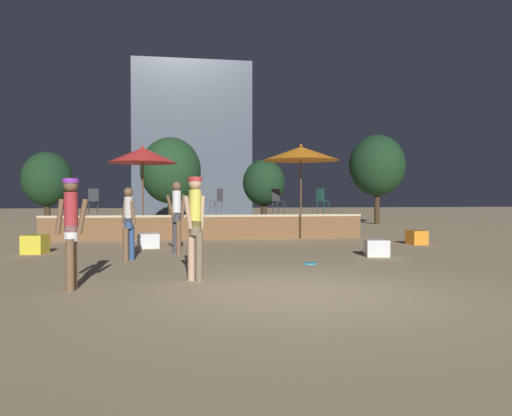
{
  "coord_description": "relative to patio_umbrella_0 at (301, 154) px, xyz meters",
  "views": [
    {
      "loc": [
        -1.81,
        -7.15,
        1.42
      ],
      "look_at": [
        0.0,
        4.06,
        1.18
      ],
      "focal_mm": 35.0,
      "sensor_mm": 36.0,
      "label": 1
    }
  ],
  "objects": [
    {
      "name": "person_1",
      "position": [
        -4.23,
        -4.08,
        -1.91
      ],
      "size": [
        0.51,
        0.33,
        1.82
      ],
      "rotation": [
        0.0,
        0.0,
        2.06
      ],
      "color": "brown",
      "rests_on": "ground"
    },
    {
      "name": "person_2",
      "position": [
        -3.93,
        -8.16,
        -1.91
      ],
      "size": [
        0.41,
        0.41,
        1.78
      ],
      "rotation": [
        0.0,
        0.0,
        2.36
      ],
      "color": "#72664C",
      "rests_on": "ground"
    },
    {
      "name": "bistro_chair_2",
      "position": [
        -2.75,
        1.26,
        -1.55
      ],
      "size": [
        0.48,
        0.48,
        0.9
      ],
      "rotation": [
        0.0,
        0.0,
        4.04
      ],
      "color": "#47474C",
      "rests_on": "wooden_deck"
    },
    {
      "name": "person_3",
      "position": [
        -5.84,
        -8.72,
        -1.95
      ],
      "size": [
        0.5,
        0.3,
        1.72
      ],
      "rotation": [
        0.0,
        0.0,
        1.52
      ],
      "color": "brown",
      "rests_on": "ground"
    },
    {
      "name": "bistro_chair_3",
      "position": [
        -0.6,
        1.16,
        -1.55
      ],
      "size": [
        0.45,
        0.46,
        0.9
      ],
      "rotation": [
        0.0,
        0.0,
        0.45
      ],
      "color": "#2D3338",
      "rests_on": "wooden_deck"
    },
    {
      "name": "bistro_chair_0",
      "position": [
        0.93,
        0.62,
        -1.55
      ],
      "size": [
        0.47,
        0.47,
        0.9
      ],
      "rotation": [
        0.0,
        0.0,
        2.1
      ],
      "color": "#1E4C47",
      "rests_on": "wooden_deck"
    },
    {
      "name": "person_0",
      "position": [
        -5.3,
        -5.16,
        -2.04
      ],
      "size": [
        0.37,
        0.4,
        1.64
      ],
      "rotation": [
        0.0,
        0.0,
        0.73
      ],
      "color": "brown",
      "rests_on": "ground"
    },
    {
      "name": "wooden_deck",
      "position": [
        -3.21,
        1.29,
        -2.54
      ],
      "size": [
        10.85,
        2.32,
        0.83
      ],
      "color": "brown",
      "rests_on": "ground"
    },
    {
      "name": "frisbee_disc",
      "position": [
        -1.44,
        -6.43,
        -2.9
      ],
      "size": [
        0.28,
        0.28,
        0.03
      ],
      "color": "#33B2D8",
      "rests_on": "ground"
    },
    {
      "name": "patio_umbrella_1",
      "position": [
        -5.34,
        0.42,
        -0.1
      ],
      "size": [
        2.3,
        2.3,
        3.17
      ],
      "color": "brown",
      "rests_on": "ground"
    },
    {
      "name": "patio_umbrella_0",
      "position": [
        0.0,
        0.0,
        0.0
      ],
      "size": [
        2.63,
        2.63,
        3.24
      ],
      "color": "brown",
      "rests_on": "ground"
    },
    {
      "name": "cube_seat_0",
      "position": [
        -7.77,
        -3.34,
        -2.69
      ],
      "size": [
        0.63,
        0.63,
        0.47
      ],
      "rotation": [
        0.0,
        0.0,
        -0.2
      ],
      "color": "yellow",
      "rests_on": "ground"
    },
    {
      "name": "background_tree_3",
      "position": [
        6.25,
        8.28,
        0.18
      ],
      "size": [
        2.91,
        2.91,
        4.71
      ],
      "color": "#3D2B1C",
      "rests_on": "ground"
    },
    {
      "name": "background_tree_1",
      "position": [
        -10.08,
        7.48,
        -0.67
      ],
      "size": [
        2.26,
        2.26,
        3.51
      ],
      "color": "#3D2B1C",
      "rests_on": "ground"
    },
    {
      "name": "ground_plane",
      "position": [
        -2.45,
        -9.52,
        -2.92
      ],
      "size": [
        120.0,
        120.0,
        0.0
      ],
      "primitive_type": "plane",
      "color": "tan"
    },
    {
      "name": "cube_seat_2",
      "position": [
        -5.02,
        -2.34,
        -2.72
      ],
      "size": [
        0.65,
        0.65,
        0.41
      ],
      "rotation": [
        0.0,
        0.0,
        0.07
      ],
      "color": "white",
      "rests_on": "ground"
    },
    {
      "name": "background_tree_2",
      "position": [
        -0.11,
        6.62,
        -0.82
      ],
      "size": [
        1.99,
        1.99,
        3.21
      ],
      "color": "#3D2B1C",
      "rests_on": "ground"
    },
    {
      "name": "background_tree_0",
      "position": [
        -4.49,
        8.12,
        -0.2
      ],
      "size": [
        2.95,
        2.95,
        4.36
      ],
      "color": "#3D2B1C",
      "rests_on": "ground"
    },
    {
      "name": "bistro_chair_1",
      "position": [
        -7.16,
        1.81,
        -1.55
      ],
      "size": [
        0.42,
        0.42,
        0.9
      ],
      "rotation": [
        0.0,
        0.0,
        3.4
      ],
      "color": "#2D3338",
      "rests_on": "wooden_deck"
    },
    {
      "name": "cube_seat_1",
      "position": [
        0.53,
        -5.28,
        -2.72
      ],
      "size": [
        0.63,
        0.63,
        0.4
      ],
      "rotation": [
        0.0,
        0.0,
        -0.2
      ],
      "color": "white",
      "rests_on": "ground"
    },
    {
      "name": "cube_seat_3",
      "position": [
        2.93,
        -2.63,
        -2.71
      ],
      "size": [
        0.55,
        0.55,
        0.42
      ],
      "rotation": [
        0.0,
        0.0,
        0.12
      ],
      "color": "orange",
      "rests_on": "ground"
    },
    {
      "name": "distant_building",
      "position": [
        -3.14,
        18.04,
        2.26
      ],
      "size": [
        7.76,
        4.53,
        10.36
      ],
      "color": "#4C5666",
      "rests_on": "ground"
    }
  ]
}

